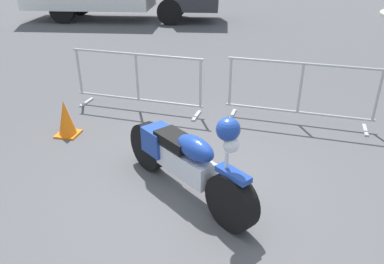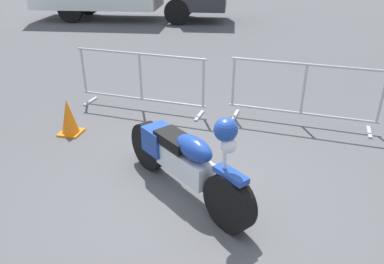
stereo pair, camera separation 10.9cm
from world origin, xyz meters
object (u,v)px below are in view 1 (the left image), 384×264
motorcycle (185,159)px  crowd_barrier_near (137,81)px  crowd_barrier_far (300,92)px  traffic_cone (66,119)px

motorcycle → crowd_barrier_near: (-1.43, 2.40, 0.08)m
crowd_barrier_near → crowd_barrier_far: same height
traffic_cone → crowd_barrier_near: bearing=57.5°
crowd_barrier_near → traffic_cone: size_ratio=4.18×
motorcycle → crowd_barrier_far: bearing=98.1°
traffic_cone → motorcycle: bearing=-27.8°
motorcycle → traffic_cone: bearing=-168.9°
motorcycle → crowd_barrier_far: (1.43, 2.40, 0.08)m
crowd_barrier_far → crowd_barrier_near: bearing=180.0°
motorcycle → crowd_barrier_near: motorcycle is taller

